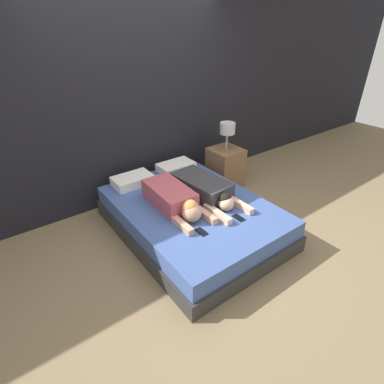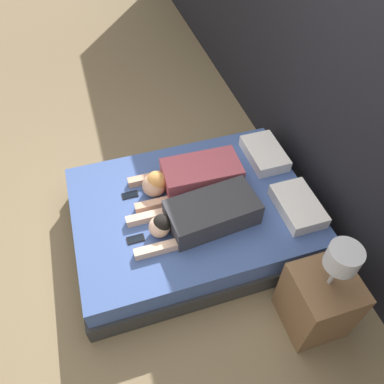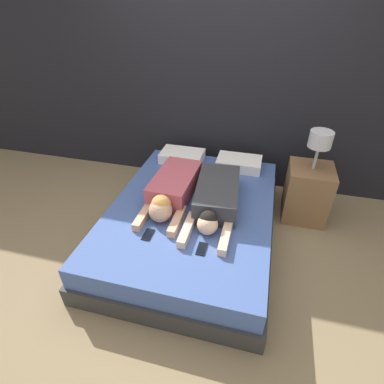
% 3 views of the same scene
% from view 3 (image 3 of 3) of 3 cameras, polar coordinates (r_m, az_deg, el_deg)
% --- Properties ---
extents(ground_plane, '(12.00, 12.00, 0.00)m').
position_cam_3_polar(ground_plane, '(3.08, 0.00, -8.26)').
color(ground_plane, '#7F6B4C').
extents(wall_back, '(12.00, 0.06, 2.60)m').
position_cam_3_polar(wall_back, '(3.52, 5.26, 21.39)').
color(wall_back, black).
rests_on(wall_back, ground_plane).
extents(bed, '(1.55, 2.09, 0.39)m').
position_cam_3_polar(bed, '(2.95, 0.00, -5.55)').
color(bed, '#2D2D2D').
rests_on(bed, ground_plane).
extents(pillow_head_left, '(0.49, 0.32, 0.11)m').
position_cam_3_polar(pillow_head_left, '(3.55, -1.89, 6.84)').
color(pillow_head_left, white).
rests_on(pillow_head_left, bed).
extents(pillow_head_right, '(0.49, 0.32, 0.11)m').
position_cam_3_polar(pillow_head_right, '(3.44, 8.93, 5.46)').
color(pillow_head_right, white).
rests_on(pillow_head_right, bed).
extents(person_left, '(0.38, 0.98, 0.24)m').
position_cam_3_polar(person_left, '(2.85, -3.85, 0.39)').
color(person_left, '#B24C59').
rests_on(person_left, bed).
extents(person_right, '(0.45, 1.06, 0.21)m').
position_cam_3_polar(person_right, '(2.75, 4.56, -1.18)').
color(person_right, '#333338').
rests_on(person_right, bed).
extents(cell_phone_left, '(0.07, 0.14, 0.01)m').
position_cam_3_polar(cell_phone_left, '(2.53, -8.37, -8.02)').
color(cell_phone_left, black).
rests_on(cell_phone_left, bed).
extents(cell_phone_right, '(0.07, 0.14, 0.01)m').
position_cam_3_polar(cell_phone_right, '(2.39, 1.87, -10.75)').
color(cell_phone_right, black).
rests_on(cell_phone_right, bed).
extents(nightstand, '(0.44, 0.44, 0.99)m').
position_cam_3_polar(nightstand, '(3.36, 21.13, 0.39)').
color(nightstand, brown).
rests_on(nightstand, ground_plane).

